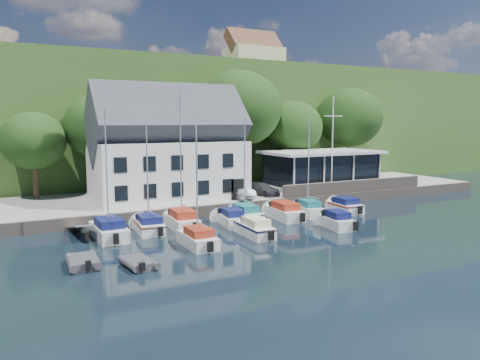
{
  "coord_description": "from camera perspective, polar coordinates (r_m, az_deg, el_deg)",
  "views": [
    {
      "loc": [
        -21.43,
        -26.68,
        8.44
      ],
      "look_at": [
        -3.04,
        9.0,
        3.37
      ],
      "focal_mm": 35.0,
      "sensor_mm": 36.0,
      "label": 1
    }
  ],
  "objects": [
    {
      "name": "dinghy_1",
      "position": [
        28.21,
        -12.27,
        -9.69
      ],
      "size": [
        2.0,
        2.97,
        0.65
      ],
      "primitive_type": null,
      "rotation": [
        0.0,
        0.0,
        0.12
      ],
      "color": "#37373C",
      "rests_on": "ground"
    },
    {
      "name": "car_silver",
      "position": [
        44.66,
        0.16,
        -1.66
      ],
      "size": [
        1.76,
        3.47,
        1.13
      ],
      "primitive_type": "imported",
      "rotation": [
        0.0,
        0.0,
        -0.13
      ],
      "color": "silver",
      "rests_on": "quay"
    },
    {
      "name": "boat_r2_3",
      "position": [
        38.0,
        11.6,
        -4.71
      ],
      "size": [
        2.5,
        5.44,
        1.4
      ],
      "primitive_type": null,
      "rotation": [
        0.0,
        0.0,
        -0.16
      ],
      "color": "silver",
      "rests_on": "ground"
    },
    {
      "name": "boat_r2_2",
      "position": [
        34.66,
        1.77,
        -5.71
      ],
      "size": [
        1.94,
        5.94,
        1.41
      ],
      "primitive_type": null,
      "rotation": [
        0.0,
        0.0,
        -0.04
      ],
      "color": "silver",
      "rests_on": "ground"
    },
    {
      "name": "flagpole",
      "position": [
        49.77,
        11.2,
        4.22
      ],
      "size": [
        2.39,
        0.2,
        9.95
      ],
      "primitive_type": null,
      "color": "silver",
      "rests_on": "quay"
    },
    {
      "name": "boat_r1_7",
      "position": [
        44.69,
        12.61,
        -2.94
      ],
      "size": [
        2.45,
        5.4,
        1.42
      ],
      "primitive_type": null,
      "rotation": [
        0.0,
        0.0,
        -0.07
      ],
      "color": "silver",
      "rests_on": "ground"
    },
    {
      "name": "tree_2",
      "position": [
        52.38,
        -7.92,
        5.26
      ],
      "size": [
        8.39,
        8.39,
        11.46
      ],
      "primitive_type": null,
      "color": "black",
      "rests_on": "quay"
    },
    {
      "name": "boat_r1_0",
      "position": [
        34.61,
        -15.93,
        0.66
      ],
      "size": [
        2.34,
        6.91,
        9.34
      ],
      "primitive_type": null,
      "rotation": [
        0.0,
        0.0,
        0.03
      ],
      "color": "silver",
      "rests_on": "ground"
    },
    {
      "name": "ground",
      "position": [
        35.25,
        11.24,
        -6.8
      ],
      "size": [
        180.0,
        180.0,
        0.0
      ],
      "primitive_type": "plane",
      "color": "black",
      "rests_on": "ground"
    },
    {
      "name": "car_dgrey",
      "position": [
        47.32,
        2.67,
        -1.1
      ],
      "size": [
        2.8,
        4.57,
        1.24
      ],
      "primitive_type": "imported",
      "rotation": [
        0.0,
        0.0,
        0.27
      ],
      "color": "#313136",
      "rests_on": "quay"
    },
    {
      "name": "harbor_building",
      "position": [
        45.63,
        -8.79,
        3.23
      ],
      "size": [
        14.4,
        8.2,
        8.7
      ],
      "primitive_type": null,
      "color": "silver",
      "rests_on": "quay"
    },
    {
      "name": "quay_face",
      "position": [
        44.07,
        2.32,
        -3.19
      ],
      "size": [
        60.0,
        0.3,
        1.0
      ],
      "primitive_type": "cube",
      "color": "#6B5E55",
      "rests_on": "ground"
    },
    {
      "name": "hillside",
      "position": [
        91.24,
        -13.78,
        6.72
      ],
      "size": [
        160.0,
        75.0,
        16.0
      ],
      "primitive_type": "cube",
      "color": "#2D4E1D",
      "rests_on": "ground"
    },
    {
      "name": "dinghy_0",
      "position": [
        29.18,
        -18.59,
        -9.26
      ],
      "size": [
        1.99,
        3.18,
        0.72
      ],
      "primitive_type": null,
      "rotation": [
        0.0,
        0.0,
        -0.04
      ],
      "color": "#37373C",
      "rests_on": "ground"
    },
    {
      "name": "tree_4",
      "position": [
        58.12,
        6.45,
        4.7
      ],
      "size": [
        7.25,
        7.25,
        9.91
      ],
      "primitive_type": null,
      "color": "black",
      "rests_on": "quay"
    },
    {
      "name": "seawall",
      "position": [
        51.13,
        13.88,
        -0.7
      ],
      "size": [
        18.0,
        0.5,
        1.2
      ],
      "primitive_type": "cube",
      "color": "#6B5E55",
      "rests_on": "quay"
    },
    {
      "name": "boat_r1_1",
      "position": [
        35.96,
        -11.21,
        0.22
      ],
      "size": [
        2.48,
        6.1,
        8.32
      ],
      "primitive_type": null,
      "rotation": [
        0.0,
        0.0,
        -0.09
      ],
      "color": "silver",
      "rests_on": "ground"
    },
    {
      "name": "quay",
      "position": [
        49.74,
        -1.38,
        -1.99
      ],
      "size": [
        60.0,
        13.0,
        1.0
      ],
      "primitive_type": "cube",
      "color": "gray",
      "rests_on": "ground"
    },
    {
      "name": "boat_r1_3",
      "position": [
        38.33,
        -1.1,
        -4.48
      ],
      "size": [
        2.61,
        6.0,
        1.37
      ],
      "primitive_type": null,
      "rotation": [
        0.0,
        0.0,
        -0.15
      ],
      "color": "silver",
      "rests_on": "ground"
    },
    {
      "name": "tree_1",
      "position": [
        50.02,
        -16.51,
        4.23
      ],
      "size": [
        7.48,
        7.48,
        10.23
      ],
      "primitive_type": null,
      "color": "black",
      "rests_on": "quay"
    },
    {
      "name": "gangway",
      "position": [
        37.0,
        -19.0,
        -6.39
      ],
      "size": [
        1.2,
        6.0,
        1.4
      ],
      "primitive_type": null,
      "color": "silver",
      "rests_on": "ground"
    },
    {
      "name": "boat_r1_5",
      "position": [
        40.87,
        5.34,
        -3.67
      ],
      "size": [
        2.58,
        6.86,
        1.52
      ],
      "primitive_type": null,
      "rotation": [
        0.0,
        0.0,
        -0.08
      ],
      "color": "silver",
      "rests_on": "ground"
    },
    {
      "name": "field_patch",
      "position": [
        101.36,
        -10.52,
        11.44
      ],
      "size": [
        50.0,
        30.0,
        0.3
      ],
      "primitive_type": "cube",
      "color": "olive",
      "rests_on": "hillside"
    },
    {
      "name": "farmhouse",
      "position": [
        90.63,
        1.66,
        14.59
      ],
      "size": [
        10.4,
        7.0,
        8.2
      ],
      "primitive_type": null,
      "color": "#BEB08E",
      "rests_on": "hillside"
    },
    {
      "name": "tree_3",
      "position": [
        53.87,
        -0.09,
        6.31
      ],
      "size": [
        9.67,
        9.67,
        13.22
      ],
      "primitive_type": null,
      "color": "black",
      "rests_on": "quay"
    },
    {
      "name": "car_white",
      "position": [
        45.89,
        0.08,
        -1.31
      ],
      "size": [
        1.51,
        4.0,
        1.3
      ],
      "primitive_type": "imported",
      "rotation": [
        0.0,
        0.0,
        0.03
      ],
      "color": "silver",
      "rests_on": "quay"
    },
    {
      "name": "boat_r1_6",
      "position": [
        42.01,
        8.36,
        1.5
      ],
      "size": [
        2.49,
        5.66,
        8.65
      ],
      "primitive_type": null,
      "rotation": [
        0.0,
        0.0,
        -0.14
      ],
      "color": "silver",
      "rests_on": "ground"
    },
    {
      "name": "tree_5",
      "position": [
        64.09,
        13.18,
        5.63
      ],
      "size": [
        8.63,
        8.63,
        11.79
      ],
      "primitive_type": null,
      "color": "black",
      "rests_on": "quay"
    },
    {
      "name": "car_blue",
      "position": [
        49.52,
        6.82,
        -0.77
      ],
      "size": [
        2.19,
        3.88,
        1.25
      ],
      "primitive_type": "imported",
      "rotation": [
        0.0,
        0.0,
        -0.21
      ],
      "color": "#334C9C",
      "rests_on": "quay"
    },
    {
      "name": "boat_r1_4",
      "position": [
        39.42,
        0.57,
        1.21
      ],
      "size": [
        2.07,
        6.26,
        8.66
      ],
      "primitive_type": null,
      "rotation": [
        0.0,
        0.0,
        -0.03
      ],
      "color": "silver",
      "rests_on": "ground"
    },
    {
      "name": "tree_0",
      "position": [
        48.74,
        -23.81,
        2.73
      ],
      "size": [
        6.1,
        6.1,
        8.34
      ],
      "primitive_type": null,
      "color": "black",
      "rests_on": "quay"
    },
    {
      "name": "club_pavilion",
      "position": [
        53.88,
        9.91,
        1.35
      ],
      "size": [
        13.2,
        7.2,
        4.1
      ],
      "primitive_type": null,
      "color": "black",
      "rests_on": "quay"
    },
    {
      "name": "boat_r2_1",
      "position": [
        31.31,
        -5.29,
        -0.78
      ],
      "size": [
        1.84,
        5.68,
        8.22
      ],
      "primitive_type": null,
      "rotation": [
        0.0,
        0.0,
        -0.0
      ],
      "color": "silver",
      "rests_on": "ground"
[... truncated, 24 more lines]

